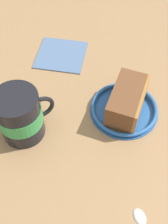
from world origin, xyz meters
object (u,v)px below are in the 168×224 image
Objects in this scene: folded_napkin at (61,54)px; tea_mug at (20,115)px; small_plate at (124,109)px; cake_slice at (127,101)px.

tea_mug is at bearing -6.55° from folded_napkin.
small_plate is 1.15× the size of cake_slice.
tea_mug reaches higher than small_plate.
small_plate is 2.99cm from cake_slice.
tea_mug reaches higher than folded_napkin.
tea_mug is 0.91× the size of folded_napkin.
tea_mug is (8.11, -19.86, 1.79)cm from cake_slice.
tea_mug is at bearing -67.80° from cake_slice.
small_plate is 1.35× the size of tea_mug.
folded_napkin is at bearing -131.31° from cake_slice.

